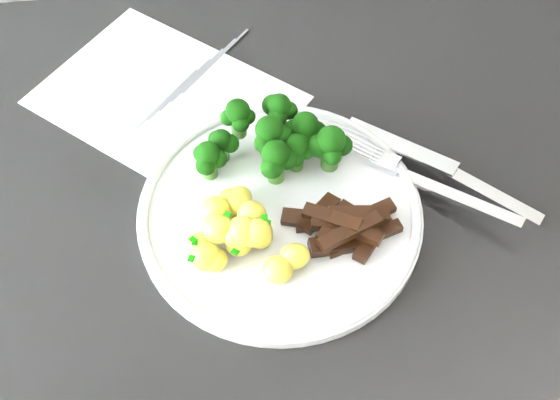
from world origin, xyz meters
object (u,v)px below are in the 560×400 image
(plate, at_px, (280,212))
(fork, at_px, (433,184))
(recipe_paper, at_px, (167,100))
(potatoes, at_px, (238,233))
(knife, at_px, (466,182))
(counter, at_px, (208,345))
(beef_strips, at_px, (344,226))
(broccoli, at_px, (278,138))

(plate, xyz_separation_m, fork, (0.17, 0.00, 0.01))
(fork, bearing_deg, recipe_paper, 147.13)
(potatoes, height_order, knife, potatoes)
(counter, distance_m, potatoes, 0.51)
(plate, height_order, knife, knife)
(beef_strips, xyz_separation_m, fork, (0.10, 0.04, -0.00))
(broccoli, height_order, potatoes, broccoli)
(plate, distance_m, beef_strips, 0.07)
(potatoes, relative_size, knife, 0.65)
(plate, bearing_deg, potatoes, -144.86)
(counter, height_order, broccoli, broccoli)
(broccoli, bearing_deg, potatoes, -118.29)
(fork, bearing_deg, broccoli, 158.19)
(potatoes, relative_size, beef_strips, 0.99)
(recipe_paper, height_order, plate, plate)
(counter, xyz_separation_m, fork, (0.28, -0.07, 0.49))
(plate, relative_size, fork, 1.78)
(broccoli, bearing_deg, fork, -21.81)
(counter, xyz_separation_m, potatoes, (0.06, -0.10, 0.50))
(recipe_paper, height_order, potatoes, potatoes)
(broccoli, bearing_deg, knife, -16.34)
(broccoli, relative_size, fork, 1.00)
(plate, height_order, potatoes, potatoes)
(potatoes, distance_m, fork, 0.22)
(broccoli, height_order, fork, broccoli)
(recipe_paper, height_order, fork, fork)
(potatoes, height_order, fork, potatoes)
(plate, bearing_deg, knife, 2.86)
(potatoes, xyz_separation_m, beef_strips, (0.11, -0.00, -0.01))
(potatoes, bearing_deg, beef_strips, -1.03)
(recipe_paper, relative_size, plate, 1.17)
(beef_strips, distance_m, knife, 0.15)
(knife, bearing_deg, recipe_paper, 151.25)
(broccoli, relative_size, knife, 0.89)
(recipe_paper, relative_size, knife, 1.86)
(broccoli, height_order, beef_strips, broccoli)
(potatoes, distance_m, beef_strips, 0.11)
(recipe_paper, bearing_deg, broccoli, -44.22)
(broccoli, xyz_separation_m, potatoes, (-0.05, -0.10, -0.02))
(broccoli, distance_m, beef_strips, 0.12)
(plate, distance_m, broccoli, 0.08)
(fork, bearing_deg, potatoes, -169.86)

